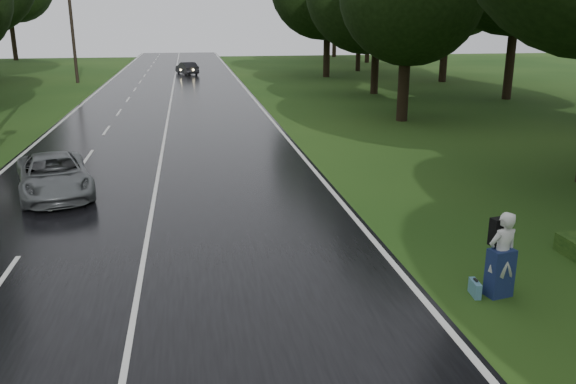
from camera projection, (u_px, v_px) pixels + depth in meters
name	position (u px, v px, depth m)	size (l,w,h in m)	color
ground	(135.00, 312.00, 11.56)	(160.00, 160.00, 0.00)	#274815
road	(166.00, 129.00, 30.46)	(12.00, 140.00, 0.04)	black
lane_center	(166.00, 129.00, 30.45)	(0.12, 140.00, 0.01)	silver
grey_car	(54.00, 175.00, 18.90)	(2.15, 4.66, 1.29)	#575B5D
far_car	(187.00, 68.00, 59.44)	(1.31, 3.76, 1.24)	black
hitchhiker	(501.00, 257.00, 12.03)	(0.75, 0.70, 1.84)	silver
suitcase	(475.00, 288.00, 12.20)	(0.13, 0.46, 0.32)	#558BA5
utility_pole_far	(78.00, 83.00, 52.28)	(1.80, 0.28, 9.84)	black
tree_right_d	(401.00, 121.00, 33.02)	(7.63, 7.63, 11.93)	black
tree_right_e	(374.00, 94.00, 44.84)	(7.91, 7.91, 12.37)	black
tree_right_f	(326.00, 77.00, 57.48)	(9.22, 9.22, 14.40)	black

